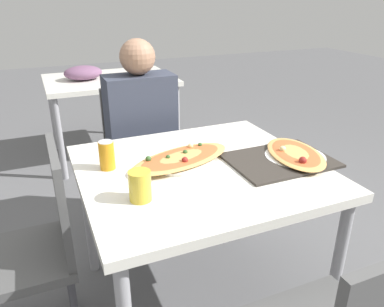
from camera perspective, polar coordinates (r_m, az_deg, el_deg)
name	(u,v)px	position (r m, az deg, el deg)	size (l,w,h in m)	color
ground_plane	(199,295)	(2.05, 1.07, -20.78)	(14.00, 14.00, 0.00)	#59595B
dining_table	(200,182)	(1.66, 1.24, -4.39)	(1.02, 0.94, 0.73)	silver
chair_far_seated	(139,150)	(2.40, -8.14, 0.46)	(0.40, 0.40, 0.90)	#4C4C4C
chair_side_left	(37,243)	(1.67, -22.57, -12.45)	(0.40, 0.40, 0.90)	#4C4C4C
person_seated	(142,126)	(2.22, -7.64, 4.11)	(0.40, 0.23, 1.20)	#2D2D38
pizza_main	(181,159)	(1.66, -1.64, -0.80)	(0.54, 0.35, 0.05)	white
soda_can	(107,155)	(1.63, -12.86, -0.25)	(0.07, 0.07, 0.12)	orange
drink_glass	(140,186)	(1.37, -7.93, -4.90)	(0.08, 0.08, 0.11)	gold
serving_tray	(280,160)	(1.72, 13.22, -0.99)	(0.46, 0.33, 0.01)	#332D28
pizza_second	(295,155)	(1.77, 15.46, -0.15)	(0.31, 0.43, 0.06)	white
background_table	(105,84)	(3.45, -13.05, 10.24)	(1.10, 0.80, 0.85)	silver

